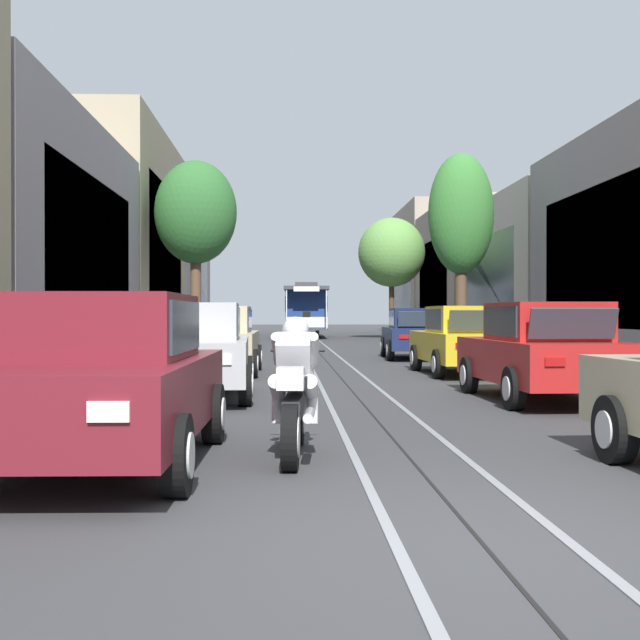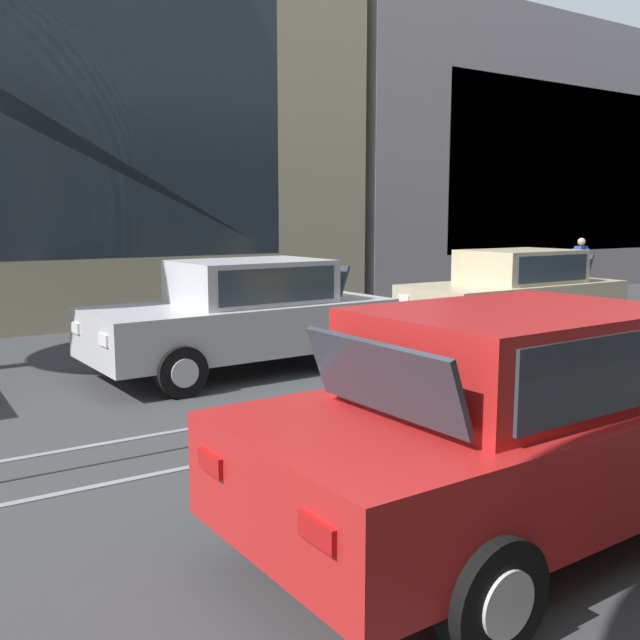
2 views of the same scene
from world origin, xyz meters
The scene contains 17 objects.
ground_plane centered at (0.00, 27.01, 0.00)m, with size 168.81×168.81×0.00m, color #38383A.
trolley_track_rails centered at (0.00, 31.76, 0.00)m, with size 1.14×75.52×0.01m.
building_facade_left centered at (-9.88, 32.56, 4.61)m, with size 5.12×67.22×10.99m.
building_facade_right centered at (9.93, 35.84, 3.88)m, with size 5.49×67.22×9.49m.
parked_car_maroon_near_left centered at (-2.88, 2.77, 0.80)m, with size 2.05×4.38×1.58m.
parked_car_silver_second_left centered at (-2.74, 9.03, 0.80)m, with size 2.11×4.41×1.58m.
parked_car_beige_mid_left centered at (-2.80, 14.66, 0.80)m, with size 2.00×4.36×1.58m.
parked_car_red_second_right centered at (2.94, 8.31, 0.80)m, with size 2.08×4.39×1.58m.
parked_car_yellow_mid_right centered at (2.92, 14.22, 0.80)m, with size 2.08×4.40×1.58m.
parked_car_navy_fourth_right centered at (2.85, 21.18, 0.80)m, with size 2.13×4.42×1.58m.
street_tree_kerb_left_second centered at (-5.31, 33.33, 5.97)m, with size 3.73×3.30×8.38m.
street_tree_kerb_right_second centered at (4.86, 23.88, 4.80)m, with size 2.27×2.03×6.99m.
street_tree_kerb_right_mid centered at (4.87, 43.21, 4.96)m, with size 3.85×3.89×6.97m.
cable_car_trolley centered at (0.00, 46.53, 1.66)m, with size 2.71×9.16×3.28m.
motorcycle_with_rider centered at (-1.11, 3.09, 0.65)m, with size 0.57×1.99×1.37m.
pedestrian_on_left_pavement centered at (5.46, 14.66, 0.90)m, with size 0.55×0.42×1.60m.
pedestrian_on_right_pavement centered at (-6.68, 21.73, 0.90)m, with size 0.55×0.38×1.59m.
Camera 1 is at (-1.19, -5.03, 1.39)m, focal length 47.19 mm.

